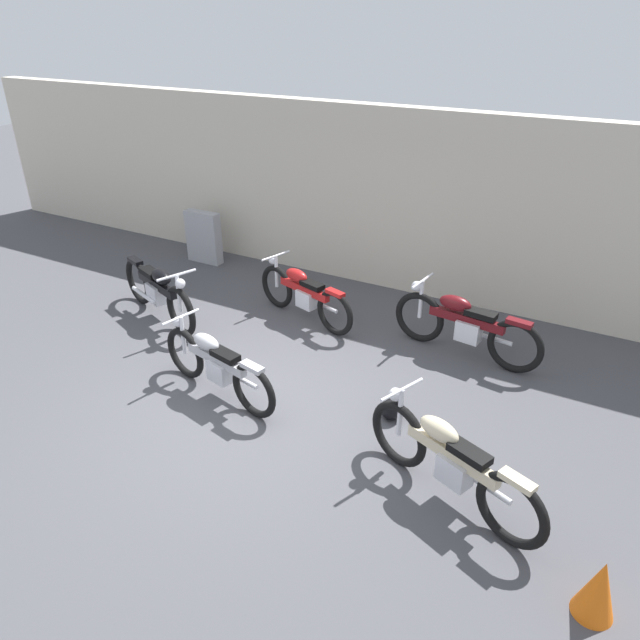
% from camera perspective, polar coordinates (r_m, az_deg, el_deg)
% --- Properties ---
extents(ground_plane, '(40.00, 40.00, 0.00)m').
position_cam_1_polar(ground_plane, '(6.99, -6.87, -8.69)').
color(ground_plane, '#47474C').
extents(building_wall, '(18.00, 0.30, 2.90)m').
position_cam_1_polar(building_wall, '(9.63, 7.08, 11.45)').
color(building_wall, beige).
rests_on(building_wall, ground_plane).
extents(stone_marker, '(0.68, 0.20, 0.95)m').
position_cam_1_polar(stone_marker, '(11.03, -11.27, 7.93)').
color(stone_marker, '#9E9EA3').
rests_on(stone_marker, ground_plane).
extents(helmet, '(0.26, 0.26, 0.26)m').
position_cam_1_polar(helmet, '(6.79, 6.94, -8.56)').
color(helmet, black).
rests_on(helmet, ground_plane).
extents(traffic_cone, '(0.32, 0.32, 0.55)m').
position_cam_1_polar(traffic_cone, '(5.31, 25.53, -22.55)').
color(traffic_cone, orange).
rests_on(traffic_cone, ground_plane).
extents(motorcycle_silver, '(1.91, 0.65, 0.87)m').
position_cam_1_polar(motorcycle_silver, '(7.08, -10.07, -4.32)').
color(motorcycle_silver, black).
rests_on(motorcycle_silver, ground_plane).
extents(motorcycle_black, '(2.02, 0.94, 0.95)m').
position_cam_1_polar(motorcycle_black, '(9.04, -15.49, 2.77)').
color(motorcycle_black, black).
rests_on(motorcycle_black, ground_plane).
extents(motorcycle_maroon, '(2.09, 0.59, 0.94)m').
position_cam_1_polar(motorcycle_maroon, '(7.99, 13.91, -0.49)').
color(motorcycle_maroon, black).
rests_on(motorcycle_maroon, ground_plane).
extents(motorcycle_cream, '(1.93, 0.93, 0.92)m').
position_cam_1_polar(motorcycle_cream, '(5.72, 12.54, -13.27)').
color(motorcycle_cream, black).
rests_on(motorcycle_cream, ground_plane).
extents(motorcycle_red, '(1.89, 0.76, 0.87)m').
position_cam_1_polar(motorcycle_red, '(8.70, -1.59, 2.55)').
color(motorcycle_red, black).
rests_on(motorcycle_red, ground_plane).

